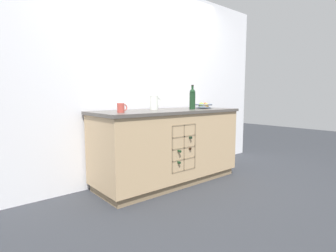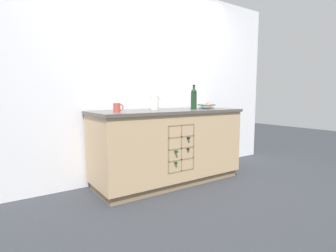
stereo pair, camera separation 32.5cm
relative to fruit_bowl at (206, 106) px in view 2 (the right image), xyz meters
name	(u,v)px [view 2 (the right image)]	position (x,y,z in m)	size (l,w,h in m)	color
ground_plane	(168,181)	(-0.59, 0.05, -0.95)	(14.00, 14.00, 0.00)	#2D3035
back_wall	(151,82)	(-0.59, 0.47, 0.32)	(4.40, 0.06, 2.55)	white
kitchen_island	(168,146)	(-0.59, 0.05, -0.49)	(1.90, 0.75, 0.91)	#8B7354
fruit_bowl	(206,106)	(0.00, 0.00, 0.00)	(0.24, 0.24, 0.08)	#4C5666
white_pitcher	(155,102)	(-0.70, 0.19, 0.05)	(0.17, 0.11, 0.18)	silver
ceramic_mug	(117,108)	(-1.30, -0.04, 0.01)	(0.11, 0.08, 0.10)	#B7473D
standing_wine_bottle	(194,98)	(-0.25, -0.03, 0.10)	(0.08, 0.08, 0.31)	#19381E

